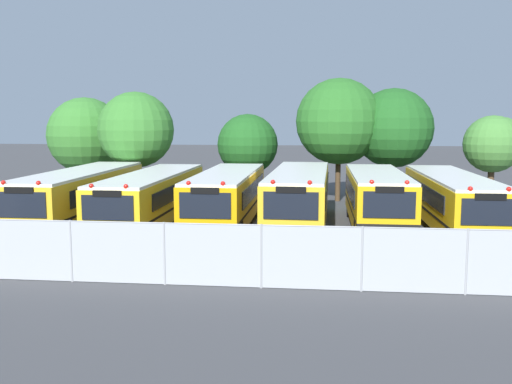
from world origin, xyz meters
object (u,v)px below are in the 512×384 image
Objects in this scene: school_bus_2 at (227,196)px; tree_4 at (392,127)px; school_bus_3 at (299,196)px; school_bus_4 at (377,197)px; school_bus_1 at (152,196)px; tree_2 at (249,144)px; tree_0 at (86,136)px; tree_1 at (138,129)px; school_bus_5 at (452,199)px; school_bus_0 at (81,194)px; tree_5 at (495,142)px; tree_3 at (339,121)px.

tree_4 is at bearing -133.40° from school_bus_2.
school_bus_3 is 10.61m from tree_4.
school_bus_4 reaches higher than school_bus_2.
school_bus_1 is 1.20× the size of school_bus_4.
tree_2 is 0.78× the size of tree_4.
tree_1 is (4.30, -2.47, 0.52)m from tree_0.
tree_2 reaches higher than school_bus_1.
tree_4 is (5.15, 8.77, 3.00)m from school_bus_3.
tree_0 is at bearing -24.25° from school_bus_5.
tree_1 reaches higher than school_bus_5.
school_bus_2 is 8.87m from tree_2.
school_bus_1 is 1.67× the size of tree_4.
school_bus_0 is 1.82× the size of tree_0.
tree_1 is (0.60, 7.07, 2.98)m from school_bus_0.
school_bus_3 is at bearing -144.96° from tree_5.
school_bus_5 is at bearing -117.67° from tree_5.
tree_4 is (1.65, 8.72, 3.03)m from school_bus_4.
tree_4 reaches higher than school_bus_5.
tree_0 is at bearing 175.95° from tree_5.
tree_4 is at bearing 2.30° from tree_2.
school_bus_4 reaches higher than school_bus_1.
tree_0 reaches higher than school_bus_1.
tree_1 reaches higher than school_bus_4.
school_bus_4 is (6.84, 0.26, 0.02)m from school_bus_2.
tree_1 is at bearing -27.00° from school_bus_4.
tree_3 is (16.07, -0.73, 0.96)m from tree_0.
school_bus_2 is 2.02× the size of tree_5.
school_bus_3 is at bearing -120.42° from tree_4.
tree_5 is (10.70, 7.50, 2.19)m from school_bus_3.
tree_2 is at bearing -89.86° from school_bus_2.
school_bus_3 is 1.16× the size of school_bus_4.
school_bus_1 is at bearing 178.25° from school_bus_0.
school_bus_0 is 1.57× the size of tree_3.
school_bus_4 is 3.32m from school_bus_5.
tree_3 is at bearing -60.77° from school_bus_5.
school_bus_2 is at bearing -47.39° from tree_1.
school_bus_4 is 15.18m from tree_1.
tree_2 reaches higher than school_bus_0.
school_bus_1 is (3.51, -0.07, -0.04)m from school_bus_0.
school_bus_2 is 1.59× the size of tree_1.
school_bus_0 is at bearing 2.93° from school_bus_3.
tree_3 is at bearing -2.60° from tree_0.
tree_1 is at bearing -22.53° from school_bus_5.
school_bus_0 is 2.24× the size of tree_5.
tree_2 is at bearing -66.88° from school_bus_3.
tree_2 is (-10.19, 8.33, 2.03)m from school_bus_5.
school_bus_0 is at bearing -159.73° from tree_5.
tree_3 is at bearing -134.61° from school_bus_1.
school_bus_1 is 6.88m from school_bus_3.
school_bus_5 is at bearing -23.64° from tree_0.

